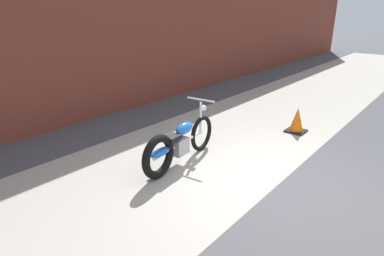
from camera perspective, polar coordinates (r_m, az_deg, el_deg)
ground_plane at (r=5.19m, az=14.59°, el=-10.00°), size 80.00×80.00×0.00m
sidewalk_slab at (r=6.02m, az=-0.56°, el=-4.88°), size 36.00×3.50×0.01m
brick_building_wall at (r=8.12m, az=-20.44°, el=16.93°), size 36.00×0.50×4.51m
motorcycle_blue at (r=5.49m, az=-2.76°, el=-2.92°), size 2.00×0.58×1.03m
traffic_cone at (r=7.45m, az=18.03°, el=1.17°), size 0.40×0.40×0.55m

